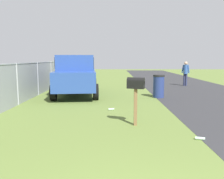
{
  "coord_description": "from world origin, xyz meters",
  "views": [
    {
      "loc": [
        -1.49,
        0.47,
        1.93
      ],
      "look_at": [
        4.62,
        0.51,
        1.11
      ],
      "focal_mm": 37.1,
      "sensor_mm": 36.0,
      "label": 1
    }
  ],
  "objects": [
    {
      "name": "mailbox",
      "position": [
        5.06,
        -0.17,
        1.12
      ],
      "size": [
        0.35,
        0.53,
        1.4
      ],
      "rotation": [
        0.0,
        0.0,
        -0.35
      ],
      "color": "brown",
      "rests_on": "ground"
    },
    {
      "name": "litter_bottle_near_hydrant",
      "position": [
        7.04,
        0.55,
        0.04
      ],
      "size": [
        0.12,
        0.23,
        0.07
      ],
      "primitive_type": "cylinder",
      "rotation": [
        0.0,
        1.57,
        4.96
      ],
      "color": "#B2D8BF",
      "rests_on": "ground"
    },
    {
      "name": "pickup_truck",
      "position": [
        10.57,
        2.42,
        1.1
      ],
      "size": [
        5.14,
        2.61,
        2.09
      ],
      "rotation": [
        0.0,
        0.0,
        3.25
      ],
      "color": "#284793",
      "rests_on": "ground"
    },
    {
      "name": "pedestrian",
      "position": [
        14.85,
        -4.62,
        0.99
      ],
      "size": [
        0.3,
        0.51,
        1.71
      ],
      "rotation": [
        0.0,
        0.0,
        5.73
      ],
      "color": "#2D3351",
      "rests_on": "ground"
    },
    {
      "name": "fence_section",
      "position": [
        9.34,
        4.46,
        0.94
      ],
      "size": [
        18.47,
        0.07,
        1.75
      ],
      "color": "#9EA3A8",
      "rests_on": "ground"
    },
    {
      "name": "litter_bottle_midfield_b",
      "position": [
        3.84,
        -1.6,
        0.04
      ],
      "size": [
        0.13,
        0.23,
        0.07
      ],
      "primitive_type": "cylinder",
      "rotation": [
        0.0,
        1.57,
        4.4
      ],
      "color": "#B2D8BF",
      "rests_on": "ground"
    },
    {
      "name": "trash_bin",
      "position": [
        9.91,
        -1.78,
        0.57
      ],
      "size": [
        0.56,
        0.56,
        1.13
      ],
      "color": "navy",
      "rests_on": "ground"
    }
  ]
}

